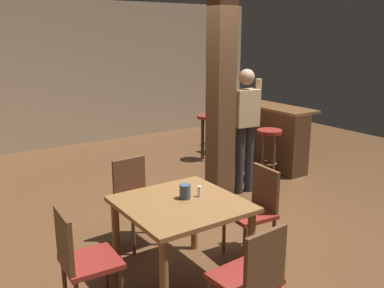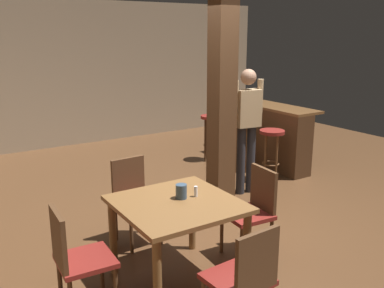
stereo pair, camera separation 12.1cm
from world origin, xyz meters
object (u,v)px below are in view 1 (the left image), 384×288
object	(u,v)px
chair_west	(81,258)
chair_east	(255,207)
bar_stool_far	(207,127)
chair_north	(135,197)
bar_counter	(259,133)
dining_table	(181,215)
salt_shaker	(199,191)
standing_person	(245,122)
napkin_cup	(185,192)
chair_south	(252,276)
bar_stool_mid	(239,134)
bar_stool_near	(269,142)

from	to	relation	value
chair_west	chair_east	xyz separation A→B (m)	(1.78, -0.01, 0.00)
chair_east	bar_stool_far	world-z (taller)	chair_east
chair_north	bar_stool_far	xyz separation A→B (m)	(2.42, 2.04, 0.09)
bar_counter	dining_table	bearing A→B (deg)	-142.74
salt_shaker	bar_counter	size ratio (longest dim) A/B	0.05
standing_person	chair_west	bearing A→B (deg)	-154.02
dining_table	salt_shaker	world-z (taller)	salt_shaker
napkin_cup	salt_shaker	bearing A→B (deg)	-14.69
chair_north	napkin_cup	bearing A→B (deg)	-85.95
chair_east	chair_south	bearing A→B (deg)	-133.18
napkin_cup	bar_stool_mid	distance (m)	3.24
napkin_cup	standing_person	world-z (taller)	standing_person
dining_table	bar_stool_far	size ratio (longest dim) A/B	1.26
bar_stool_far	standing_person	bearing A→B (deg)	-107.78
dining_table	bar_stool_near	distance (m)	3.04
standing_person	bar_stool_mid	size ratio (longest dim) A/B	2.14
salt_shaker	bar_stool_mid	bearing A→B (deg)	43.32
napkin_cup	bar_stool_far	xyz separation A→B (m)	(2.36, 2.91, -0.23)
chair_north	salt_shaker	distance (m)	0.97
dining_table	salt_shaker	distance (m)	0.26
salt_shaker	bar_stool_far	size ratio (longest dim) A/B	0.12
chair_east	bar_counter	distance (m)	3.20
bar_stool_far	chair_south	bearing A→B (deg)	-121.95
bar_stool_far	salt_shaker	bearing A→B (deg)	-127.08
chair_north	bar_stool_near	distance (m)	2.66
napkin_cup	bar_counter	size ratio (longest dim) A/B	0.07
chair_north	chair_west	bearing A→B (deg)	-135.34
chair_south	bar_stool_mid	distance (m)	3.97
chair_north	bar_stool_far	world-z (taller)	chair_north
chair_north	bar_counter	size ratio (longest dim) A/B	0.46
bar_stool_mid	bar_stool_far	world-z (taller)	bar_stool_mid
chair_south	chair_west	world-z (taller)	same
chair_west	napkin_cup	distance (m)	1.03
chair_east	chair_north	xyz separation A→B (m)	(-0.86, 0.92, 0.00)
chair_west	bar_counter	bearing A→B (deg)	30.26
chair_south	chair_east	world-z (taller)	same
standing_person	bar_stool_far	distance (m)	1.70
bar_counter	bar_stool_near	world-z (taller)	bar_counter
bar_stool_mid	bar_stool_far	size ratio (longest dim) A/B	1.01
napkin_cup	salt_shaker	size ratio (longest dim) A/B	1.32
bar_stool_far	chair_west	bearing A→B (deg)	-138.53
dining_table	standing_person	xyz separation A→B (m)	(1.93, 1.40, 0.36)
chair_north	bar_stool_mid	size ratio (longest dim) A/B	1.11
chair_east	bar_stool_far	bearing A→B (deg)	62.25
chair_south	bar_stool_far	size ratio (longest dim) A/B	1.12
bar_stool_far	chair_east	bearing A→B (deg)	-117.75
chair_north	napkin_cup	size ratio (longest dim) A/B	6.89
chair_west	bar_stool_far	xyz separation A→B (m)	(3.34, 2.95, 0.09)
dining_table	bar_counter	xyz separation A→B (m)	(3.07, 2.33, -0.13)
chair_east	standing_person	distance (m)	1.82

